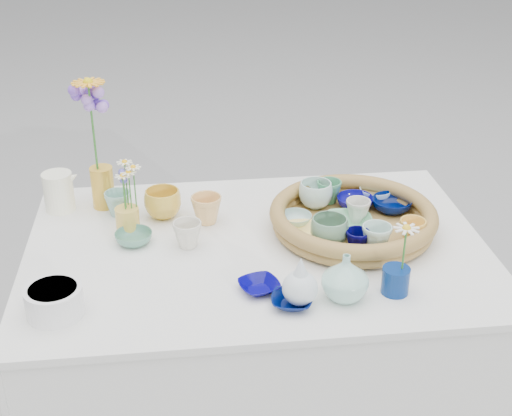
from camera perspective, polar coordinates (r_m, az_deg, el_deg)
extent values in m
imported|color=#0D0A76|center=(2.13, 7.93, 0.46)|extent=(0.14, 0.14, 0.03)
imported|color=#000C44|center=(2.13, 10.81, 0.25)|extent=(0.15, 0.15, 0.04)
imported|color=gold|center=(1.97, 12.39, -1.81)|extent=(0.08, 0.08, 0.07)
imported|color=#63A87A|center=(2.01, 7.41, -1.28)|extent=(0.16, 0.16, 0.03)
imported|color=slate|center=(1.92, 5.88, -1.89)|extent=(0.14, 0.14, 0.08)
imported|color=#A6CDC9|center=(2.03, 3.20, -0.90)|extent=(0.10, 0.10, 0.03)
imported|color=silver|center=(2.12, 4.78, 1.08)|extent=(0.13, 0.13, 0.08)
imported|color=beige|center=(2.05, 8.15, -0.22)|extent=(0.08, 0.08, 0.07)
imported|color=#AED7F7|center=(2.20, 9.56, 1.21)|extent=(0.12, 0.12, 0.03)
imported|color=#050343|center=(1.91, 8.11, -2.61)|extent=(0.07, 0.07, 0.06)
imported|color=#FFDB6D|center=(1.97, 3.94, -1.92)|extent=(0.12, 0.12, 0.03)
imported|color=#B0D4C6|center=(1.91, 9.61, -2.42)|extent=(0.09, 0.09, 0.07)
imported|color=#428B5F|center=(2.15, 5.86, 1.31)|extent=(0.09, 0.09, 0.07)
imported|color=gold|center=(2.11, -7.47, 0.35)|extent=(0.13, 0.13, 0.09)
imported|color=#E7B166|center=(2.06, -3.98, -0.11)|extent=(0.09, 0.09, 0.08)
imported|color=#508770|center=(1.99, -9.76, -2.37)|extent=(0.13, 0.13, 0.03)
imported|color=beige|center=(1.95, -5.50, -2.11)|extent=(0.08, 0.08, 0.07)
imported|color=#030069|center=(1.77, 0.25, -6.28)|extent=(0.12, 0.12, 0.02)
imported|color=#83B7A7|center=(2.14, -10.97, 0.35)|extent=(0.10, 0.10, 0.07)
imported|color=#020F48|center=(1.72, 2.89, -7.45)|extent=(0.12, 0.12, 0.02)
imported|color=#9CD2C1|center=(1.73, 7.16, -5.49)|extent=(0.13, 0.13, 0.12)
cylinder|color=navy|center=(1.78, 11.10, -5.70)|extent=(0.09, 0.09, 0.07)
cylinder|color=gold|center=(2.19, -12.16, 1.64)|extent=(0.08, 0.08, 0.13)
cylinder|color=#E4BA4A|center=(2.05, -10.24, -0.92)|extent=(0.08, 0.08, 0.07)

